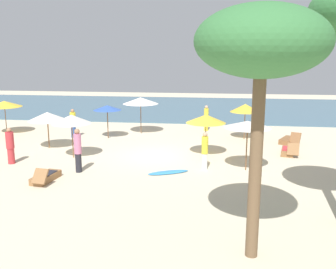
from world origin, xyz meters
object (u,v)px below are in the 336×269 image
Objects in this scene: person_2 at (205,150)px; umbrella_6 at (206,119)px; person_1 at (78,150)px; lounger_3 at (288,140)px; umbrella_5 at (47,116)px; person_3 at (73,123)px; umbrella_4 at (245,108)px; person_0 at (10,146)px; lounger_2 at (288,151)px; palm_1 at (262,45)px; umbrella_1 at (71,119)px; umbrella_7 at (248,124)px; surfboard at (168,172)px; umbrella_3 at (4,104)px; umbrella_0 at (107,108)px; person_4 at (206,118)px; lounger_1 at (45,177)px; umbrella_2 at (141,101)px.

umbrella_6 is at bearing 90.92° from person_2.
lounger_3 is at bearing 33.82° from person_1.
person_3 is (0.38, 2.73, -0.88)m from umbrella_5.
person_2 is at bearing -108.79° from umbrella_4.
umbrella_4 reaches higher than person_0.
lounger_2 is 0.27× the size of palm_1.
person_0 is 0.98× the size of person_3.
umbrella_1 is 1.04× the size of umbrella_5.
person_2 is (-2.19, -6.45, -1.03)m from umbrella_4.
umbrella_6 is 10.56m from palm_1.
person_1 is (-7.39, -1.24, -1.09)m from umbrella_7.
umbrella_6 is 1.13× the size of surfboard.
umbrella_7 is 1.29× the size of person_0.
surfboard is at bearing -155.05° from person_2.
surfboard is at bearing -43.41° from person_3.
lounger_2 is 1.00× the size of person_2.
umbrella_3 is 1.25× the size of person_0.
lounger_3 is (10.80, 0.07, -1.72)m from umbrella_0.
umbrella_7 is 1.30× the size of person_2.
person_4 is 0.27× the size of palm_1.
umbrella_7 is 1.30× the size of lounger_1.
umbrella_3 is at bearing 141.96° from umbrella_1.
umbrella_4 is (8.83, 5.26, -0.05)m from umbrella_1.
umbrella_0 is 10.94m from lounger_3.
umbrella_4 is 10.57m from person_3.
palm_1 reaches higher than person_2.
lounger_1 is (6.56, -8.64, -1.76)m from umbrella_3.
umbrella_7 reaches higher than person_0.
person_2 is 0.97× the size of person_3.
palm_1 is at bearing -59.94° from umbrella_0.
umbrella_1 is at bearing 92.61° from lounger_1.
umbrella_6 reaches higher than person_4.
umbrella_2 is 8.74m from umbrella_3.
umbrella_6 is at bearing 98.74° from palm_1.
umbrella_2 is 6.64m from umbrella_4.
palm_1 reaches higher than umbrella_6.
umbrella_1 reaches higher than lounger_1.
umbrella_3 is at bearing 121.02° from person_0.
person_2 is (-4.69, -5.78, 0.72)m from lounger_3.
umbrella_4 is at bearing 164.88° from lounger_3.
palm_1 reaches higher than umbrella_4.
person_2 reaches higher than lounger_1.
lounger_2 is at bearing 1.20° from umbrella_5.
lounger_2 is 1.00× the size of person_0.
umbrella_2 is 1.32× the size of person_3.
lounger_3 is at bearing 22.06° from umbrella_1.
person_3 reaches higher than lounger_3.
umbrella_4 is at bearing 4.43° from person_3.
umbrella_4 is at bearing -43.45° from person_4.
lounger_2 is at bearing -58.09° from umbrella_4.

